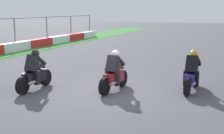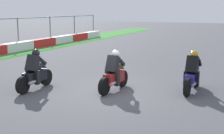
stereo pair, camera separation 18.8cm
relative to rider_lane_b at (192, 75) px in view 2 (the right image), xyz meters
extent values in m
plane|color=#4B4B51|center=(-1.14, 2.74, -0.62)|extent=(120.00, 120.00, 0.00)
cube|color=white|center=(6.01, 13.26, -0.30)|extent=(2.80, 0.60, 0.64)
cube|color=red|center=(8.87, 13.26, -0.30)|extent=(2.80, 0.60, 0.64)
cube|color=white|center=(11.73, 13.26, -0.30)|extent=(2.80, 0.60, 0.64)
cube|color=red|center=(14.59, 13.26, -0.30)|extent=(2.80, 0.60, 0.64)
cube|color=white|center=(17.45, 13.26, -0.30)|extent=(2.80, 0.60, 0.64)
cylinder|color=slate|center=(7.27, 14.30, 0.55)|extent=(0.10, 0.10, 2.35)
cylinder|color=slate|center=(11.47, 14.30, 0.55)|extent=(0.10, 0.10, 2.35)
cylinder|color=slate|center=(15.68, 14.30, 0.55)|extent=(0.10, 0.10, 2.35)
cylinder|color=slate|center=(19.88, 14.30, 0.55)|extent=(0.10, 0.10, 2.35)
cylinder|color=black|center=(0.70, -0.04, -0.30)|extent=(0.65, 0.18, 0.64)
cylinder|color=black|center=(-0.69, 0.05, -0.30)|extent=(0.65, 0.18, 0.64)
cube|color=#34288C|center=(0.00, 0.00, -0.12)|extent=(1.12, 0.39, 0.40)
ellipsoid|color=#34288C|center=(0.10, -0.01, 0.18)|extent=(0.50, 0.33, 0.24)
cube|color=red|center=(-0.51, 0.03, -0.10)|extent=(0.07, 0.16, 0.08)
cylinder|color=#A5A5AD|center=(-0.36, -0.14, -0.25)|extent=(0.43, 0.13, 0.10)
cube|color=black|center=(-0.10, 0.01, 0.40)|extent=(0.51, 0.43, 0.66)
sphere|color=gold|center=(0.12, -0.01, 0.74)|extent=(0.32, 0.32, 0.30)
cube|color=slate|center=(0.50, -0.03, 0.22)|extent=(0.17, 0.27, 0.23)
cube|color=black|center=(-0.10, 0.21, -0.12)|extent=(0.19, 0.15, 0.52)
cube|color=black|center=(-0.13, -0.19, -0.12)|extent=(0.19, 0.15, 0.52)
cube|color=black|center=(0.29, 0.16, 0.42)|extent=(0.39, 0.12, 0.31)
cube|color=black|center=(0.27, -0.20, 0.42)|extent=(0.39, 0.12, 0.31)
cylinder|color=black|center=(-0.36, 2.59, -0.30)|extent=(0.65, 0.20, 0.64)
cylinder|color=black|center=(-1.76, 2.73, -0.30)|extent=(0.65, 0.20, 0.64)
cube|color=maroon|center=(-1.06, 2.66, -0.12)|extent=(1.13, 0.42, 0.40)
ellipsoid|color=maroon|center=(-0.96, 2.65, 0.18)|extent=(0.51, 0.34, 0.24)
cube|color=red|center=(-1.57, 2.71, -0.10)|extent=(0.08, 0.17, 0.08)
cylinder|color=#A5A5AD|center=(-1.42, 2.53, -0.25)|extent=(0.43, 0.14, 0.10)
cube|color=black|center=(-1.16, 2.67, 0.40)|extent=(0.52, 0.44, 0.66)
sphere|color=silver|center=(-0.94, 2.65, 0.74)|extent=(0.33, 0.33, 0.30)
cube|color=#5B9576|center=(-0.56, 2.61, 0.22)|extent=(0.18, 0.27, 0.23)
cube|color=black|center=(-1.16, 2.87, -0.12)|extent=(0.19, 0.16, 0.52)
cube|color=black|center=(-1.20, 2.47, -0.12)|extent=(0.19, 0.16, 0.52)
cube|color=black|center=(-0.76, 2.81, 0.42)|extent=(0.39, 0.14, 0.31)
cube|color=black|center=(-0.80, 2.45, 0.42)|extent=(0.39, 0.14, 0.31)
cylinder|color=black|center=(-1.38, 5.46, -0.30)|extent=(0.64, 0.14, 0.64)
cylinder|color=black|center=(-2.78, 5.45, -0.30)|extent=(0.64, 0.14, 0.64)
cube|color=black|center=(-2.08, 5.46, -0.12)|extent=(1.10, 0.33, 0.40)
ellipsoid|color=black|center=(-1.98, 5.46, 0.18)|extent=(0.48, 0.30, 0.24)
cube|color=red|center=(-2.59, 5.45, -0.10)|extent=(0.06, 0.16, 0.08)
cylinder|color=#A5A5AD|center=(-2.43, 5.30, -0.25)|extent=(0.42, 0.10, 0.10)
cube|color=black|center=(-2.18, 5.46, 0.40)|extent=(0.49, 0.40, 0.66)
sphere|color=black|center=(-1.96, 5.46, 0.74)|extent=(0.30, 0.30, 0.30)
cube|color=gray|center=(-1.58, 5.46, 0.22)|extent=(0.16, 0.26, 0.23)
cube|color=black|center=(-2.20, 5.66, -0.12)|extent=(0.18, 0.14, 0.52)
cube|color=black|center=(-2.20, 5.26, -0.12)|extent=(0.18, 0.14, 0.52)
cube|color=black|center=(-1.80, 5.64, 0.42)|extent=(0.39, 0.10, 0.31)
cube|color=black|center=(-1.80, 5.28, 0.42)|extent=(0.39, 0.10, 0.31)
camera|label=1|loc=(-11.00, -1.42, 2.35)|focal=47.91mm
camera|label=2|loc=(-10.93, -1.60, 2.35)|focal=47.91mm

